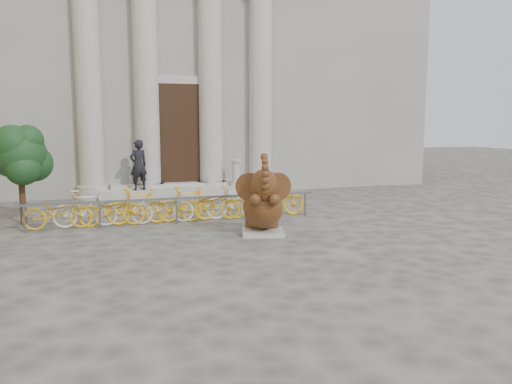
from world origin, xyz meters
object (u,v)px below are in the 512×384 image
object	(u,v)px
tree	(21,155)
pedestrian	(138,165)
elephant_statue	(263,205)
bike_rack	(175,204)

from	to	relation	value
tree	pedestrian	world-z (taller)	tree
elephant_statue	bike_rack	distance (m)	2.90
elephant_statue	tree	xyz separation A→B (m)	(-5.77, 3.17, 1.14)
elephant_statue	tree	size ratio (longest dim) A/B	0.75
elephant_statue	tree	distance (m)	6.68
elephant_statue	pedestrian	distance (m)	7.18
tree	pedestrian	bearing A→B (deg)	46.89
bike_rack	elephant_statue	bearing A→B (deg)	-50.61
pedestrian	elephant_statue	bearing A→B (deg)	87.92
elephant_statue	pedestrian	bearing A→B (deg)	124.40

